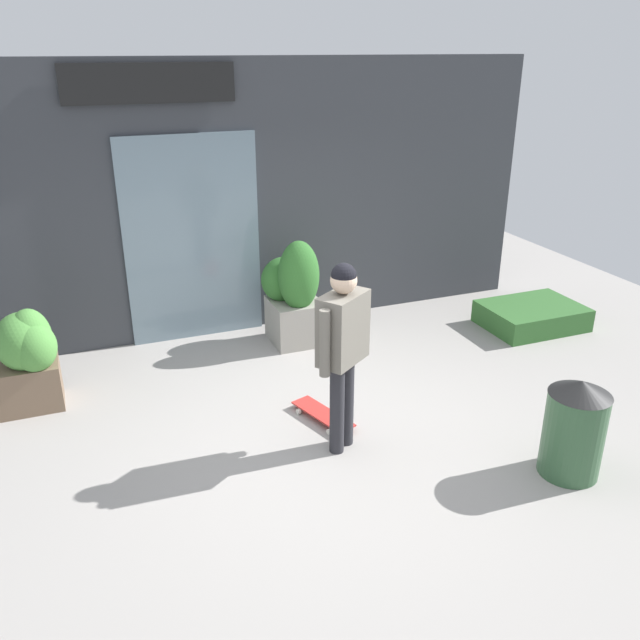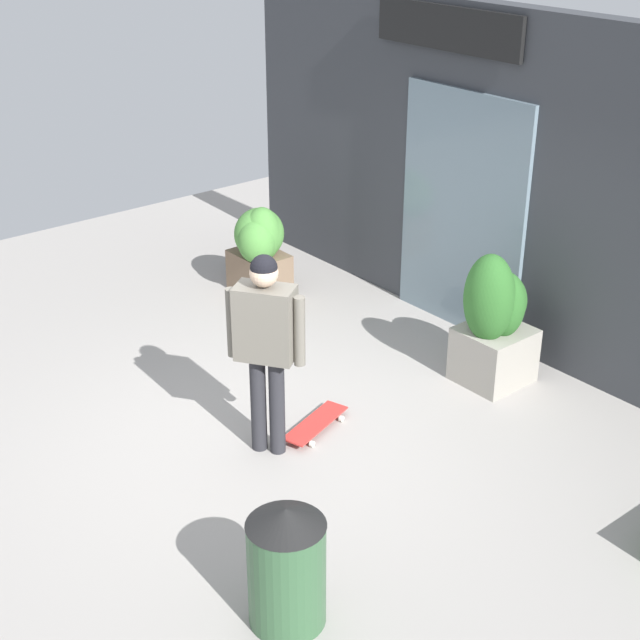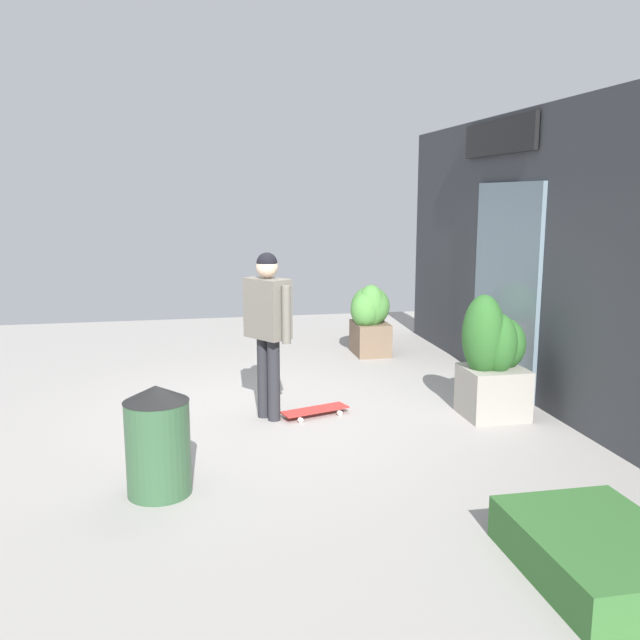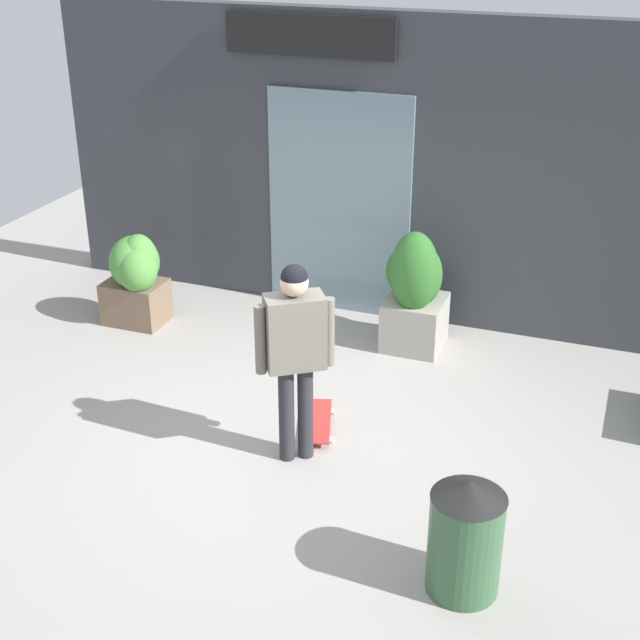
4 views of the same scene
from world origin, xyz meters
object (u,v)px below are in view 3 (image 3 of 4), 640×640
object	(u,v)px
trash_bin	(158,440)
skateboarder	(268,317)
skateboard	(315,410)
planter_box_right	(370,316)
planter_box_left	(493,357)

from	to	relation	value
trash_bin	skateboarder	bearing A→B (deg)	147.13
skateboard	planter_box_right	bearing A→B (deg)	45.31
skateboarder	planter_box_left	bearing A→B (deg)	-43.98
skateboard	trash_bin	bearing A→B (deg)	-151.68
planter_box_left	planter_box_right	xyz separation A→B (m)	(-2.95, -0.53, -0.06)
skateboarder	planter_box_left	world-z (taller)	skateboarder
skateboarder	planter_box_right	distance (m)	3.17
planter_box_left	planter_box_right	bearing A→B (deg)	-169.72
skateboarder	planter_box_left	size ratio (longest dim) A/B	1.33
planter_box_right	trash_bin	xyz separation A→B (m)	(4.21, -2.85, -0.14)
skateboarder	skateboard	distance (m)	1.13
skateboarder	trash_bin	size ratio (longest dim) A/B	1.99
skateboarder	skateboard	xyz separation A→B (m)	(0.02, 0.49, -1.02)
planter_box_right	planter_box_left	bearing A→B (deg)	10.28
skateboard	planter_box_right	world-z (taller)	planter_box_right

